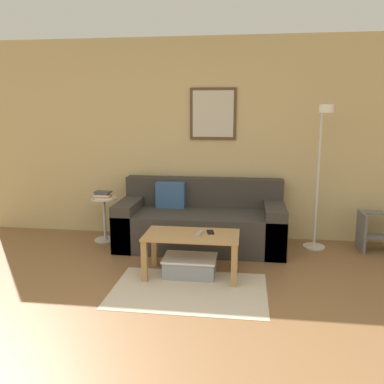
{
  "coord_description": "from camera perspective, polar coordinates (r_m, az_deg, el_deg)",
  "views": [
    {
      "loc": [
        0.76,
        -2.13,
        1.64
      ],
      "look_at": [
        0.24,
        1.79,
        0.85
      ],
      "focal_mm": 38.0,
      "sensor_mm": 36.0,
      "label": 1
    }
  ],
  "objects": [
    {
      "name": "book_stack",
      "position": [
        5.25,
        -12.38,
        -0.4
      ],
      "size": [
        0.23,
        0.17,
        0.09
      ],
      "color": "silver",
      "rests_on": "side_table"
    },
    {
      "name": "area_rug",
      "position": [
        3.88,
        -0.44,
        -13.63
      ],
      "size": [
        1.44,
        0.96,
        0.01
      ],
      "primitive_type": "cube",
      "color": "#C1B299",
      "rests_on": "ground_plane"
    },
    {
      "name": "step_stool",
      "position": [
        5.33,
        24.95,
        -4.9
      ],
      "size": [
        0.47,
        0.36,
        0.46
      ],
      "color": "slate",
      "rests_on": "ground_plane"
    },
    {
      "name": "side_table",
      "position": [
        5.32,
        -12.18,
        -3.19
      ],
      "size": [
        0.33,
        0.33,
        0.56
      ],
      "color": "silver",
      "rests_on": "ground_plane"
    },
    {
      "name": "coffee_table",
      "position": [
        4.1,
        -0.05,
        -7.08
      ],
      "size": [
        0.94,
        0.51,
        0.43
      ],
      "color": "#AD7F4C",
      "rests_on": "ground_plane"
    },
    {
      "name": "storage_bin",
      "position": [
        4.19,
        -0.29,
        -10.33
      ],
      "size": [
        0.53,
        0.37,
        0.19
      ],
      "color": "gray",
      "rests_on": "ground_plane"
    },
    {
      "name": "ground_plane",
      "position": [
        2.79,
        -10.76,
        -24.89
      ],
      "size": [
        16.0,
        16.0,
        0.0
      ],
      "primitive_type": "plane",
      "color": "brown"
    },
    {
      "name": "wall_back",
      "position": [
        5.32,
        -0.56,
        7.4
      ],
      "size": [
        5.6,
        0.09,
        2.55
      ],
      "color": "tan",
      "rests_on": "ground_plane"
    },
    {
      "name": "floor_lamp",
      "position": [
        4.91,
        17.55,
        3.18
      ],
      "size": [
        0.27,
        0.46,
        1.71
      ],
      "color": "silver",
      "rests_on": "ground_plane"
    },
    {
      "name": "remote_control",
      "position": [
        4.07,
        1.1,
        -5.8
      ],
      "size": [
        0.07,
        0.15,
        0.02
      ],
      "primitive_type": "cube",
      "rotation": [
        0.0,
        0.0,
        -0.2
      ],
      "color": "#99999E",
      "rests_on": "coffee_table"
    },
    {
      "name": "couch",
      "position": [
        5.01,
        1.21,
        -4.36
      ],
      "size": [
        2.0,
        0.86,
        0.81
      ],
      "color": "#38332D",
      "rests_on": "ground_plane"
    },
    {
      "name": "cell_phone",
      "position": [
        4.13,
        2.6,
        -5.65
      ],
      "size": [
        0.09,
        0.15,
        0.01
      ],
      "primitive_type": "cube",
      "rotation": [
        0.0,
        0.0,
        0.2
      ],
      "color": "black",
      "rests_on": "coffee_table"
    }
  ]
}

